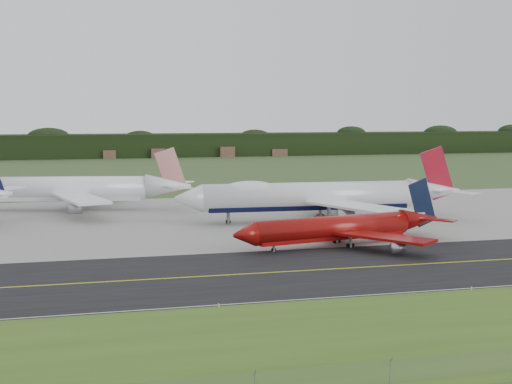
% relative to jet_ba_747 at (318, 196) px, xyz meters
% --- Properties ---
extents(ground, '(600.00, 600.00, 0.00)m').
position_rel_jet_ba_747_xyz_m(ground, '(-6.15, -40.93, -5.43)').
color(ground, '#304620').
rests_on(ground, ground).
extents(grass_verge, '(400.00, 30.00, 0.01)m').
position_rel_jet_ba_747_xyz_m(grass_verge, '(-6.15, -75.93, -5.42)').
color(grass_verge, '#395D1B').
rests_on(grass_verge, ground).
extents(taxiway, '(400.00, 32.00, 0.02)m').
position_rel_jet_ba_747_xyz_m(taxiway, '(-6.15, -44.93, -5.42)').
color(taxiway, black).
rests_on(taxiway, ground).
extents(apron, '(400.00, 78.00, 0.01)m').
position_rel_jet_ba_747_xyz_m(apron, '(-6.15, 10.07, -5.42)').
color(apron, gray).
rests_on(apron, ground).
extents(taxiway_centreline, '(400.00, 0.40, 0.00)m').
position_rel_jet_ba_747_xyz_m(taxiway_centreline, '(-6.15, -44.93, -5.40)').
color(taxiway_centreline, '#CFC813').
rests_on(taxiway_centreline, taxiway).
extents(taxiway_edge_line, '(400.00, 0.25, 0.00)m').
position_rel_jet_ba_747_xyz_m(taxiway_edge_line, '(-6.15, -60.43, -5.40)').
color(taxiway_edge_line, silver).
rests_on(taxiway_edge_line, taxiway).
extents(horizon_treeline, '(700.00, 25.00, 12.00)m').
position_rel_jet_ba_747_xyz_m(horizon_treeline, '(-6.15, 232.83, 0.04)').
color(horizon_treeline, black).
rests_on(horizon_treeline, ground).
extents(jet_ba_747, '(63.41, 52.48, 15.94)m').
position_rel_jet_ba_747_xyz_m(jet_ba_747, '(0.00, 0.00, 0.00)').
color(jet_ba_747, silver).
rests_on(jet_ba_747, ground).
extents(jet_red_737, '(41.60, 33.43, 11.29)m').
position_rel_jet_ba_747_xyz_m(jet_red_737, '(-4.81, -27.29, -2.31)').
color(jet_red_737, maroon).
rests_on(jet_red_737, ground).
extents(jet_star_tail, '(56.91, 46.99, 15.05)m').
position_rel_jet_ba_747_xyz_m(jet_star_tail, '(-51.27, 30.73, -0.41)').
color(jet_star_tail, white).
rests_on(jet_star_tail, ground).
extents(edge_marker_left, '(0.16, 0.16, 0.50)m').
position_rel_jet_ba_747_xyz_m(edge_marker_left, '(-33.80, -61.43, -5.18)').
color(edge_marker_left, yellow).
rests_on(edge_marker_left, ground).
extents(edge_marker_center, '(0.16, 0.16, 0.50)m').
position_rel_jet_ba_747_xyz_m(edge_marker_center, '(0.08, -61.43, -5.18)').
color(edge_marker_center, yellow).
rests_on(edge_marker_center, ground).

